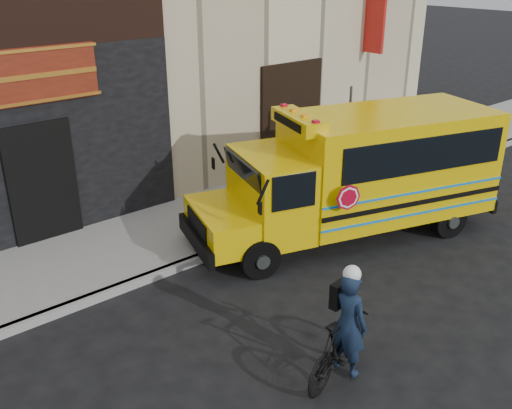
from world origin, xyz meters
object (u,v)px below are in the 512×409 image
Objects in this scene: sign_pole at (348,139)px; school_bus at (362,170)px; bicycle at (339,345)px; cyclist at (348,326)px.

school_bus is at bearing -128.95° from sign_pole.
bicycle is (-5.12, -4.53, -1.10)m from sign_pole.
sign_pole reaches higher than school_bus.
bicycle is (-3.92, -3.05, -0.98)m from school_bus.
school_bus is 4.25× the size of cyclist.
cyclist is at bearing -129.18° from bicycle.
school_bus is 4.08× the size of bicycle.
school_bus is at bearing -66.99° from bicycle.
school_bus is 1.91m from sign_pole.
sign_pole is at bearing 51.05° from school_bus.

